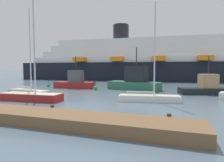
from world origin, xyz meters
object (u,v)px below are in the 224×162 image
Objects in this scene: fishing_boat_2 at (135,82)px; channel_buoy_0 at (48,85)px; channel_buoy_1 at (96,88)px; sailboat_1 at (149,97)px; fishing_boat_0 at (75,82)px; sailboat_3 at (29,91)px; sailboat_2 at (31,95)px; fishing_boat_1 at (206,87)px; cruise_ship at (179,62)px.

channel_buoy_0 is at bearing -165.07° from fishing_boat_2.
channel_buoy_0 is at bearing 169.03° from channel_buoy_1.
sailboat_1 is 16.14m from fishing_boat_0.
sailboat_3 reaches higher than channel_buoy_1.
sailboat_1 is 0.86× the size of sailboat_2.
fishing_boat_0 is at bearing 93.74° from sailboat_3.
sailboat_3 is at bearing -123.35° from channel_buoy_1.
sailboat_2 reaches higher than fishing_boat_0.
cruise_ship is at bearing 80.76° from fishing_boat_1.
channel_buoy_0 is (-5.67, 0.51, -0.73)m from fishing_boat_0.
cruise_ship is at bearing 89.61° from fishing_boat_2.
channel_buoy_0 is (-7.59, 12.74, -0.26)m from sailboat_2.
sailboat_2 reaches higher than sailboat_3.
cruise_ship reaches higher than fishing_boat_0.
fishing_boat_2 is (-9.65, 1.85, 0.42)m from fishing_boat_1.
sailboat_1 is at bearing 12.17° from sailboat_2.
fishing_boat_2 is (9.95, 0.73, 0.26)m from fishing_boat_0.
fishing_boat_2 is at bearing 100.74° from sailboat_1.
fishing_boat_0 is at bearing -125.99° from cruise_ship.
fishing_boat_0 is 5.74m from channel_buoy_0.
fishing_boat_2 is at bearing 0.62° from fishing_boat_0.
fishing_boat_2 is at bearing 52.40° from sailboat_3.
fishing_boat_0 is 30.91m from cruise_ship.
channel_buoy_1 is (5.28, 8.02, -0.18)m from sailboat_3.
fishing_boat_0 reaches higher than channel_buoy_1.
fishing_boat_2 is (10.86, 10.18, 0.76)m from sailboat_3.
channel_buoy_1 is at bearing -21.71° from fishing_boat_0.
fishing_boat_2 is 0.10× the size of cruise_ship.
sailboat_1 is at bearing 11.28° from sailboat_3.
channel_buoy_1 is (10.03, -1.95, 0.06)m from channel_buoy_0.
sailboat_1 reaches higher than channel_buoy_0.
cruise_ship is at bearing 53.96° from fishing_boat_0.
channel_buoy_0 is at bearing 117.02° from sailboat_2.
sailboat_1 reaches higher than channel_buoy_1.
sailboat_2 is 6.57× the size of channel_buoy_1.
sailboat_2 is 20.88m from fishing_boat_1.
cruise_ship is at bearing 73.05° from sailboat_3.
channel_buoy_1 is (2.44, 10.80, -0.20)m from sailboat_2.
sailboat_2 reaches higher than channel_buoy_0.
channel_buoy_1 is at bearing 73.50° from sailboat_2.
channel_buoy_1 is 0.02× the size of cruise_ship.
fishing_boat_0 is (0.91, 9.45, 0.49)m from sailboat_3.
sailboat_1 is 0.94× the size of sailboat_3.
cruise_ship is at bearing 75.95° from sailboat_1.
sailboat_2 reaches higher than channel_buoy_1.
fishing_boat_2 is 4.93× the size of channel_buoy_1.
sailboat_1 is 11.77m from channel_buoy_1.
sailboat_1 is 9.97m from fishing_boat_1.
sailboat_1 is at bearing -98.48° from cruise_ship.
fishing_boat_0 is at bearing 95.18° from sailboat_2.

